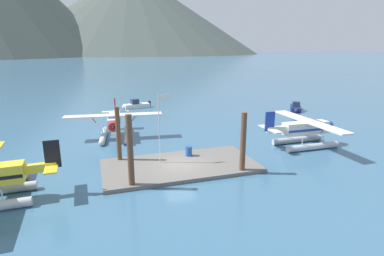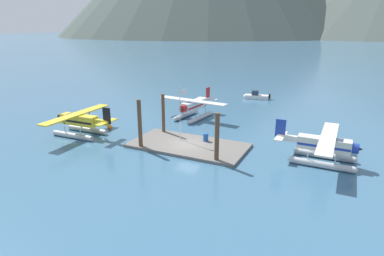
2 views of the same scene
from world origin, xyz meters
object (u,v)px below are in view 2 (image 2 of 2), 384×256
object	(u,v)px
seaplane_white_bow_left	(193,108)
seaplane_yellow_port_aft	(79,123)
mooring_buoy	(110,127)
fuel_drum	(206,137)
boat_white_open_north	(256,96)
flagpole	(181,108)
seaplane_cream_stbd_fwd	(324,148)

from	to	relation	value
seaplane_white_bow_left	seaplane_yellow_port_aft	bearing A→B (deg)	-125.23
mooring_buoy	seaplane_yellow_port_aft	world-z (taller)	seaplane_yellow_port_aft
fuel_drum	boat_white_open_north	world-z (taller)	boat_white_open_north
seaplane_yellow_port_aft	flagpole	bearing A→B (deg)	14.35
seaplane_yellow_port_aft	boat_white_open_north	size ratio (longest dim) A/B	2.16
fuel_drum	seaplane_yellow_port_aft	bearing A→B (deg)	-165.24
seaplane_cream_stbd_fwd	fuel_drum	bearing A→B (deg)	179.63
seaplane_white_bow_left	boat_white_open_north	world-z (taller)	seaplane_white_bow_left
fuel_drum	seaplane_white_bow_left	xyz separation A→B (m)	(-5.80, 8.93, 0.84)
seaplane_cream_stbd_fwd	mooring_buoy	bearing A→B (deg)	-178.99
flagpole	fuel_drum	world-z (taller)	flagpole
boat_white_open_north	seaplane_white_bow_left	bearing A→B (deg)	-105.31
seaplane_white_bow_left	fuel_drum	bearing A→B (deg)	-57.02
flagpole	seaplane_cream_stbd_fwd	size ratio (longest dim) A/B	0.57
flagpole	seaplane_yellow_port_aft	distance (m)	12.82
seaplane_yellow_port_aft	seaplane_cream_stbd_fwd	world-z (taller)	same
seaplane_cream_stbd_fwd	boat_white_open_north	bearing A→B (deg)	117.57
flagpole	seaplane_white_bow_left	size ratio (longest dim) A/B	0.57
flagpole	seaplane_white_bow_left	xyz separation A→B (m)	(-3.11, 9.73, -2.44)
mooring_buoy	seaplane_white_bow_left	xyz separation A→B (m)	(7.39, 9.46, 1.28)
seaplane_cream_stbd_fwd	boat_white_open_north	xyz separation A→B (m)	(-13.50, 25.86, -1.09)
mooring_buoy	boat_white_open_north	world-z (taller)	boat_white_open_north
fuel_drum	mooring_buoy	world-z (taller)	fuel_drum
mooring_buoy	seaplane_white_bow_left	bearing A→B (deg)	52.02
seaplane_cream_stbd_fwd	flagpole	bearing A→B (deg)	-177.26
seaplane_yellow_port_aft	boat_white_open_north	distance (m)	32.71
seaplane_yellow_port_aft	fuel_drum	bearing A→B (deg)	14.76
seaplane_yellow_port_aft	seaplane_white_bow_left	size ratio (longest dim) A/B	1.00
flagpole	seaplane_cream_stbd_fwd	xyz separation A→B (m)	(15.00, 0.72, -2.44)
seaplane_white_bow_left	boat_white_open_north	bearing A→B (deg)	74.69
seaplane_cream_stbd_fwd	boat_white_open_north	world-z (taller)	seaplane_cream_stbd_fwd
flagpole	fuel_drum	distance (m)	4.31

